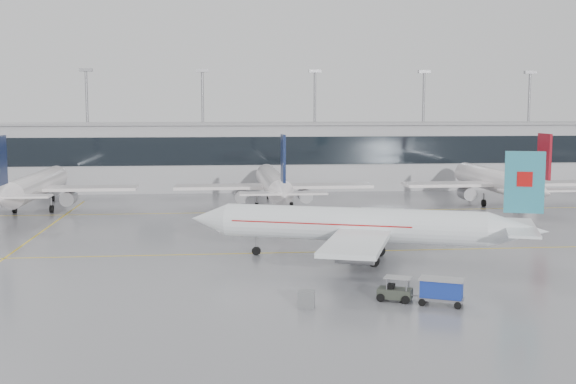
{
  "coord_description": "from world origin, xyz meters",
  "views": [
    {
      "loc": [
        -8.72,
        -73.95,
        15.03
      ],
      "look_at": [
        0.0,
        12.0,
        5.0
      ],
      "focal_mm": 45.0,
      "sensor_mm": 36.0,
      "label": 1
    }
  ],
  "objects": [
    {
      "name": "taxi_line_cross",
      "position": [
        -30.0,
        15.0,
        0.01
      ],
      "size": [
        0.25,
        60.0,
        0.01
      ],
      "primitive_type": "cube",
      "color": "gold",
      "rests_on": "ground"
    },
    {
      "name": "terminal_roof",
      "position": [
        0.0,
        62.0,
        12.2
      ],
      "size": [
        182.0,
        16.0,
        0.4
      ],
      "primitive_type": "cube",
      "color": "gray",
      "rests_on": "ground"
    },
    {
      "name": "taxi_line_north",
      "position": [
        0.0,
        30.0,
        0.01
      ],
      "size": [
        120.0,
        0.25,
        0.01
      ],
      "primitive_type": "cube",
      "color": "gold",
      "rests_on": "ground"
    },
    {
      "name": "taxi_line_main",
      "position": [
        0.0,
        0.0,
        0.01
      ],
      "size": [
        120.0,
        0.25,
        0.01
      ],
      "primitive_type": "cube",
      "color": "gold",
      "rests_on": "ground"
    },
    {
      "name": "terminal",
      "position": [
        0.0,
        62.0,
        6.0
      ],
      "size": [
        180.0,
        15.0,
        12.0
      ],
      "primitive_type": "cube",
      "color": "#A0A0A4",
      "rests_on": "ground"
    },
    {
      "name": "baggage_tug",
      "position": [
        5.22,
        -19.77,
        0.67
      ],
      "size": [
        3.93,
        2.6,
        1.91
      ],
      "rotation": [
        0.0,
        0.0,
        -0.44
      ],
      "color": "#343930",
      "rests_on": "ground"
    },
    {
      "name": "parked_jet_d",
      "position": [
        35.0,
        33.69,
        3.71
      ],
      "size": [
        29.64,
        36.96,
        11.72
      ],
      "rotation": [
        0.0,
        0.0,
        1.57
      ],
      "color": "white",
      "rests_on": "ground"
    },
    {
      "name": "parked_jet_b",
      "position": [
        -35.0,
        33.69,
        3.71
      ],
      "size": [
        29.64,
        36.96,
        11.72
      ],
      "rotation": [
        0.0,
        0.0,
        1.57
      ],
      "color": "white",
      "rests_on": "ground"
    },
    {
      "name": "parked_jet_c",
      "position": [
        -0.0,
        33.69,
        3.71
      ],
      "size": [
        29.64,
        36.96,
        11.72
      ],
      "rotation": [
        0.0,
        0.0,
        1.57
      ],
      "color": "white",
      "rests_on": "ground"
    },
    {
      "name": "baggage_cart",
      "position": [
        8.48,
        -21.3,
        1.21
      ],
      "size": [
        3.79,
        3.08,
        2.07
      ],
      "rotation": [
        0.0,
        0.0,
        -0.44
      ],
      "color": "gray",
      "rests_on": "ground"
    },
    {
      "name": "light_masts",
      "position": [
        0.0,
        68.0,
        13.34
      ],
      "size": [
        156.4,
        1.0,
        22.6
      ],
      "color": "gray",
      "rests_on": "ground"
    },
    {
      "name": "air_canada_jet",
      "position": [
        5.98,
        -4.75,
        3.5
      ],
      "size": [
        34.67,
        28.09,
        11.07
      ],
      "rotation": [
        0.0,
        0.0,
        2.8
      ],
      "color": "white",
      "rests_on": "ground"
    },
    {
      "name": "ground",
      "position": [
        0.0,
        0.0,
        0.0
      ],
      "size": [
        320.0,
        320.0,
        0.0
      ],
      "primitive_type": "plane",
      "color": "gray",
      "rests_on": "ground"
    },
    {
      "name": "gse_unit",
      "position": [
        -1.94,
        -20.85,
        0.63
      ],
      "size": [
        1.45,
        1.38,
        1.26
      ],
      "primitive_type": "cube",
      "rotation": [
        0.0,
        0.0,
        -0.18
      ],
      "color": "slate",
      "rests_on": "ground"
    },
    {
      "name": "terminal_glass",
      "position": [
        0.0,
        54.45,
        7.5
      ],
      "size": [
        180.0,
        0.2,
        5.0
      ],
      "primitive_type": "cube",
      "color": "black",
      "rests_on": "ground"
    }
  ]
}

